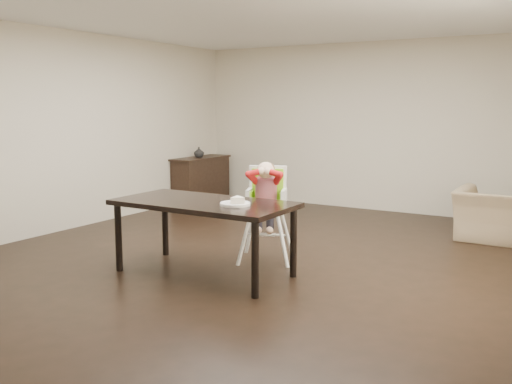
% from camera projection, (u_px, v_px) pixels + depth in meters
% --- Properties ---
extents(ground, '(7.00, 7.00, 0.00)m').
position_uv_depth(ground, '(258.00, 257.00, 6.44)').
color(ground, black).
rests_on(ground, ground).
extents(room_walls, '(6.02, 7.02, 2.71)m').
position_uv_depth(room_walls, '(259.00, 90.00, 6.16)').
color(room_walls, beige).
rests_on(room_walls, ground).
extents(dining_table, '(1.80, 0.90, 0.75)m').
position_uv_depth(dining_table, '(204.00, 209.00, 5.71)').
color(dining_table, black).
rests_on(dining_table, ground).
extents(high_chair, '(0.59, 0.59, 1.09)m').
position_uv_depth(high_chair, '(266.00, 191.00, 6.23)').
color(high_chair, white).
rests_on(high_chair, ground).
extents(plate, '(0.33, 0.33, 0.08)m').
position_uv_depth(plate, '(236.00, 202.00, 5.44)').
color(plate, white).
rests_on(plate, dining_table).
extents(armchair, '(1.02, 0.67, 0.88)m').
position_uv_depth(armchair, '(499.00, 207.00, 7.14)').
color(armchair, '#998361').
rests_on(armchair, ground).
extents(sideboard, '(0.44, 1.26, 0.79)m').
position_uv_depth(sideboard, '(201.00, 179.00, 10.08)').
color(sideboard, black).
rests_on(sideboard, ground).
extents(vase, '(0.20, 0.21, 0.18)m').
position_uv_depth(vase, '(199.00, 152.00, 9.97)').
color(vase, '#99999E').
rests_on(vase, sideboard).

